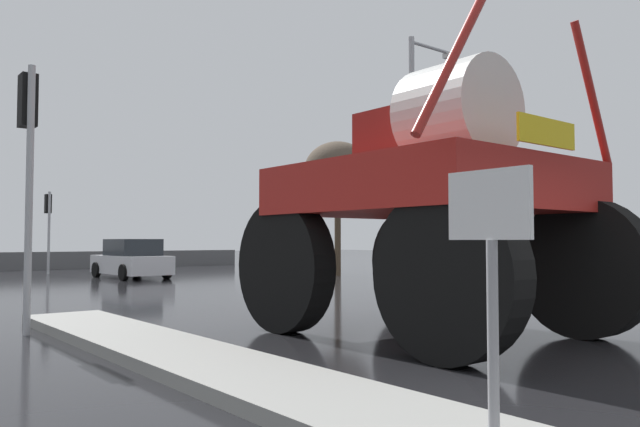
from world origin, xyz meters
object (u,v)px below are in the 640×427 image
traffic_signal_near_left (28,139)px  streetlight_near_right (416,147)px  oversize_sprayer (431,201)px  bare_tree_right (338,171)px  lane_arrow_sign (490,256)px  traffic_signal_far_left (48,214)px  traffic_signal_near_right (407,188)px  sedan_ahead (131,260)px

traffic_signal_near_left → streetlight_near_right: streetlight_near_right is taller
oversize_sprayer → bare_tree_right: 16.29m
lane_arrow_sign → traffic_signal_far_left: (4.30, 26.16, 1.28)m
traffic_signal_near_left → traffic_signal_near_right: (8.65, 0.01, -0.30)m
oversize_sprayer → traffic_signal_near_right: size_ratio=1.42×
oversize_sprayer → sedan_ahead: size_ratio=1.30×
traffic_signal_near_left → bare_tree_right: bare_tree_right is taller
traffic_signal_near_right → traffic_signal_far_left: 18.46m
traffic_signal_near_left → traffic_signal_near_right: 8.66m
oversize_sprayer → traffic_signal_near_left: (-4.82, 4.07, 0.99)m
oversize_sprayer → lane_arrow_sign: bearing=134.6°
sedan_ahead → bare_tree_right: (7.30, -3.81, 3.67)m
sedan_ahead → oversize_sprayer: bearing=171.8°
oversize_sprayer → bare_tree_right: bearing=-35.3°
traffic_signal_far_left → streetlight_near_right: size_ratio=0.47×
oversize_sprayer → streetlight_near_right: streetlight_near_right is taller
traffic_signal_far_left → bare_tree_right: 12.89m
lane_arrow_sign → traffic_signal_near_right: 11.33m
lane_arrow_sign → streetlight_near_right: size_ratio=0.23×
traffic_signal_near_left → traffic_signal_far_left: (5.11, 18.12, -0.42)m
sedan_ahead → traffic_signal_near_right: traffic_signal_near_right is taller
sedan_ahead → traffic_signal_near_left: size_ratio=0.99×
traffic_signal_near_right → traffic_signal_far_left: size_ratio=1.05×
oversize_sprayer → bare_tree_right: size_ratio=0.96×
traffic_signal_near_right → sedan_ahead: bearing=98.1°
sedan_ahead → bare_tree_right: size_ratio=0.74×
traffic_signal_near_left → sedan_ahead: bearing=62.1°
traffic_signal_far_left → streetlight_near_right: (6.27, -15.94, 1.65)m
oversize_sprayer → traffic_signal_far_left: oversize_sprayer is taller
traffic_signal_near_right → traffic_signal_far_left: bearing=101.1°
traffic_signal_near_right → bare_tree_right: bearing=58.9°
streetlight_near_right → traffic_signal_near_left: bearing=-169.1°
oversize_sprayer → sedan_ahead: oversize_sprayer is taller
streetlight_near_right → bare_tree_right: 7.44m
sedan_ahead → traffic_signal_near_right: size_ratio=1.10×
oversize_sprayer → traffic_signal_near_right: oversize_sprayer is taller
sedan_ahead → traffic_signal_near_left: (-6.83, -12.90, 2.34)m
lane_arrow_sign → sedan_ahead: (6.02, 20.94, -0.63)m
traffic_signal_near_left → streetlight_near_right: (11.37, 2.18, 1.23)m
traffic_signal_near_right → traffic_signal_far_left: (-3.55, 18.12, -0.12)m
oversize_sprayer → traffic_signal_near_right: (3.83, 4.08, 0.70)m
traffic_signal_near_right → streetlight_near_right: bearing=38.7°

